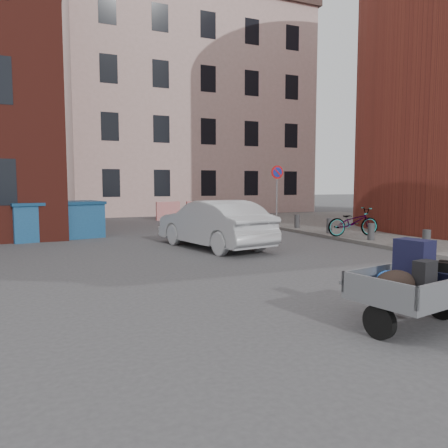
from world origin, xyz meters
name	(u,v)px	position (x,y,z in m)	size (l,w,h in m)	color
ground	(255,281)	(0.00, 0.00, 0.00)	(120.00, 120.00, 0.00)	#38383A
sidewalk	(443,234)	(10.00, 4.00, 0.06)	(9.00, 24.00, 0.12)	#474442
building_pink	(188,112)	(6.00, 22.00, 7.00)	(16.00, 8.00, 14.00)	#BD9B91
no_parking_sign	(277,182)	(6.00, 9.48, 2.01)	(0.60, 0.09, 2.65)	gray
bollards	(371,232)	(6.00, 3.40, 0.40)	(0.22, 9.02, 0.55)	#3A3A3D
barriers	(198,210)	(4.20, 15.00, 0.50)	(4.70, 0.18, 1.00)	red
trailer	(414,284)	(0.61, -3.42, 0.61)	(1.78, 1.93, 1.20)	black
dumpster	(56,220)	(-3.36, 8.91, 0.66)	(3.43, 2.29, 1.32)	navy
silver_car	(213,224)	(0.94, 4.58, 0.73)	(1.54, 4.42, 1.46)	#B4B7BC
bicycle	(353,222)	(6.20, 4.53, 0.62)	(0.66, 1.90, 1.00)	black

